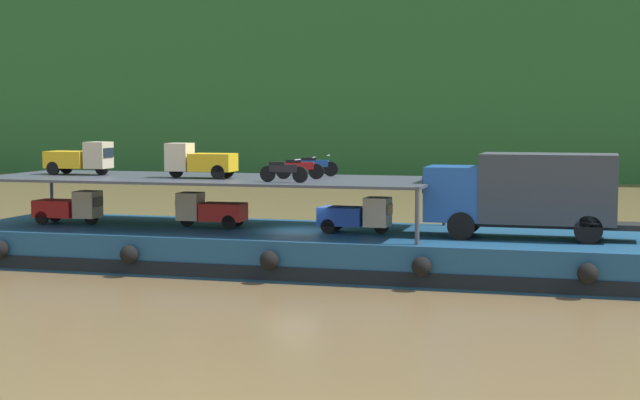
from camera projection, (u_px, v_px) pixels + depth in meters
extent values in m
plane|color=brown|center=(300.00, 268.00, 39.13)|extent=(400.00, 400.00, 0.00)
cube|color=navy|center=(300.00, 249.00, 39.07)|extent=(27.32, 7.27, 1.50)
cube|color=black|center=(271.00, 273.00, 35.59)|extent=(26.77, 0.06, 0.50)
sphere|color=black|center=(129.00, 254.00, 36.84)|extent=(0.68, 0.68, 0.68)
sphere|color=black|center=(269.00, 260.00, 35.37)|extent=(0.68, 0.68, 0.68)
sphere|color=black|center=(421.00, 267.00, 33.91)|extent=(0.68, 0.68, 0.68)
sphere|color=black|center=(588.00, 274.00, 32.44)|extent=(0.68, 0.68, 0.68)
cube|color=#1E4C99|center=(454.00, 193.00, 36.97)|extent=(2.00, 2.19, 2.00)
cube|color=#192833|center=(427.00, 183.00, 37.21)|extent=(0.06, 1.84, 0.60)
cube|color=#33383D|center=(548.00, 188.00, 36.03)|extent=(4.80, 2.30, 2.50)
cube|color=black|center=(548.00, 224.00, 36.14)|extent=(6.80, 1.38, 0.20)
cylinder|color=black|center=(468.00, 220.00, 37.92)|extent=(1.00, 0.28, 1.00)
cylinder|color=black|center=(461.00, 226.00, 35.98)|extent=(1.00, 0.28, 1.00)
cylinder|color=black|center=(589.00, 224.00, 36.73)|extent=(1.00, 0.28, 1.00)
cylinder|color=black|center=(588.00, 230.00, 34.79)|extent=(1.00, 0.28, 1.00)
cylinder|color=#383D47|center=(444.00, 201.00, 40.55)|extent=(0.16, 0.16, 2.00)
cylinder|color=#383D47|center=(417.00, 216.00, 34.50)|extent=(0.16, 0.16, 2.00)
cylinder|color=#383D47|center=(52.00, 192.00, 45.38)|extent=(0.16, 0.16, 2.00)
cube|color=#383D47|center=(209.00, 179.00, 39.86)|extent=(18.12, 6.47, 0.10)
cube|color=red|center=(57.00, 208.00, 41.32)|extent=(1.73, 1.24, 0.70)
cube|color=#C6B793|center=(88.00, 204.00, 40.96)|extent=(0.92, 1.02, 1.10)
cube|color=#19232D|center=(98.00, 202.00, 40.83)|extent=(0.06, 0.85, 0.38)
cylinder|color=black|center=(91.00, 218.00, 40.97)|extent=(0.56, 0.15, 0.56)
cylinder|color=black|center=(42.00, 218.00, 40.94)|extent=(0.56, 0.15, 0.56)
cylinder|color=black|center=(55.00, 215.00, 41.96)|extent=(0.56, 0.15, 0.56)
cube|color=red|center=(223.00, 212.00, 39.83)|extent=(1.75, 1.27, 0.70)
cube|color=#C6B793|center=(190.00, 206.00, 40.14)|extent=(0.94, 1.03, 1.10)
cube|color=#19232D|center=(179.00, 203.00, 40.24)|extent=(0.07, 0.85, 0.38)
cylinder|color=black|center=(187.00, 220.00, 40.22)|extent=(0.57, 0.16, 0.56)
cylinder|color=black|center=(237.00, 219.00, 40.29)|extent=(0.57, 0.16, 0.56)
cylinder|color=black|center=(229.00, 222.00, 39.26)|extent=(0.57, 0.16, 0.56)
cube|color=#1E47B7|center=(342.00, 216.00, 38.20)|extent=(1.74, 1.26, 0.70)
cube|color=beige|center=(378.00, 212.00, 37.76)|extent=(0.93, 1.03, 1.10)
cube|color=#19232D|center=(390.00, 209.00, 37.61)|extent=(0.07, 0.85, 0.38)
cylinder|color=black|center=(381.00, 226.00, 37.76)|extent=(0.56, 0.16, 0.56)
cylinder|color=black|center=(328.00, 226.00, 37.85)|extent=(0.56, 0.16, 0.56)
cylinder|color=black|center=(336.00, 223.00, 38.85)|extent=(0.56, 0.16, 0.56)
cube|color=gold|center=(68.00, 159.00, 41.73)|extent=(1.70, 1.20, 0.70)
cube|color=#C6B793|center=(98.00, 155.00, 41.34)|extent=(0.90, 1.00, 1.10)
cube|color=#19232D|center=(108.00, 153.00, 41.20)|extent=(0.04, 0.85, 0.38)
cylinder|color=black|center=(102.00, 168.00, 41.34)|extent=(0.56, 0.14, 0.56)
cylinder|color=black|center=(53.00, 168.00, 41.36)|extent=(0.56, 0.14, 0.56)
cylinder|color=black|center=(66.00, 167.00, 42.37)|extent=(0.56, 0.14, 0.56)
cube|color=gold|center=(213.00, 162.00, 39.23)|extent=(1.74, 1.25, 0.70)
cube|color=beige|center=(180.00, 157.00, 39.54)|extent=(0.93, 1.03, 1.10)
cube|color=#19232D|center=(168.00, 154.00, 39.65)|extent=(0.07, 0.85, 0.38)
cylinder|color=black|center=(176.00, 171.00, 39.63)|extent=(0.56, 0.16, 0.56)
cylinder|color=black|center=(227.00, 171.00, 39.67)|extent=(0.56, 0.16, 0.56)
cylinder|color=black|center=(218.00, 172.00, 38.65)|extent=(0.56, 0.16, 0.56)
cylinder|color=black|center=(300.00, 175.00, 36.73)|extent=(0.61, 0.15, 0.60)
cylinder|color=black|center=(268.00, 174.00, 37.18)|extent=(0.61, 0.15, 0.60)
cube|color=black|center=(284.00, 168.00, 36.94)|extent=(1.11, 0.29, 0.28)
cube|color=black|center=(278.00, 163.00, 37.01)|extent=(0.61, 0.25, 0.12)
cylinder|color=#B2B2B7|center=(298.00, 160.00, 36.72)|extent=(0.09, 0.55, 0.04)
cylinder|color=black|center=(316.00, 172.00, 38.71)|extent=(0.61, 0.17, 0.60)
cylinder|color=black|center=(284.00, 171.00, 38.90)|extent=(0.61, 0.17, 0.60)
cube|color=#B21919|center=(300.00, 166.00, 38.79)|extent=(1.12, 0.33, 0.28)
cube|color=black|center=(294.00, 161.00, 38.81)|extent=(0.62, 0.27, 0.12)
cylinder|color=#B2B2B7|center=(314.00, 157.00, 38.68)|extent=(0.11, 0.55, 0.04)
cylinder|color=black|center=(331.00, 169.00, 40.54)|extent=(0.61, 0.16, 0.60)
cylinder|color=black|center=(299.00, 169.00, 40.77)|extent=(0.61, 0.16, 0.60)
cube|color=#1E4C99|center=(315.00, 163.00, 40.63)|extent=(1.11, 0.31, 0.28)
cube|color=black|center=(309.00, 159.00, 40.66)|extent=(0.62, 0.26, 0.12)
cylinder|color=#B2B2B7|center=(328.00, 155.00, 40.51)|extent=(0.09, 0.55, 0.04)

